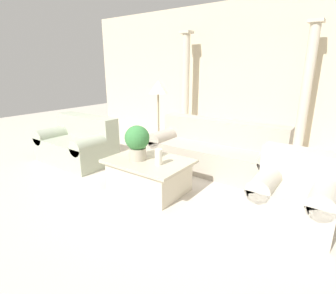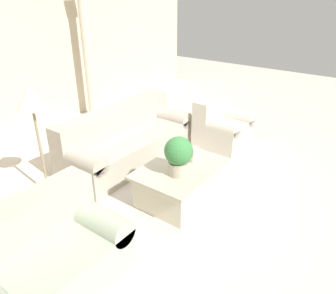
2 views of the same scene
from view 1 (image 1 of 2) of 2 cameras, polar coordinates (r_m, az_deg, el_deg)
ground_plane at (r=4.21m, az=1.21°, el=-7.19°), size 16.00×16.00×0.00m
wall_back at (r=6.69m, az=17.38°, el=15.19°), size 10.00×0.06×3.20m
sofa_long at (r=4.60m, az=10.29°, el=-0.83°), size 2.28×0.88×0.84m
loveseat at (r=5.23m, az=-18.89°, el=0.76°), size 1.42×0.88×0.84m
coffee_table at (r=3.80m, az=-4.15°, el=-6.05°), size 1.15×0.83×0.47m
potted_plant at (r=3.68m, az=-6.72°, el=1.33°), size 0.35×0.35×0.49m
pillar_candle at (r=3.50m, az=-2.08°, el=-2.18°), size 0.10×0.10×0.22m
floor_lamp at (r=5.28m, az=-2.15°, el=11.73°), size 0.37×0.37×1.48m
column_left at (r=6.93m, az=3.84°, el=13.54°), size 0.27×0.27×2.57m
column_right at (r=5.95m, az=27.87°, el=11.10°), size 0.27×0.27×2.57m
armchair at (r=3.38m, az=25.83°, el=-8.98°), size 0.88×0.79×0.81m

